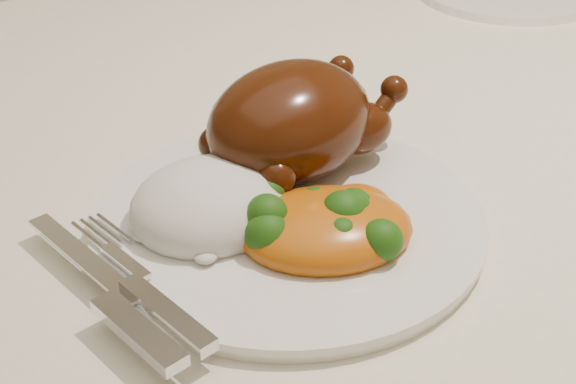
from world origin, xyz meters
TOP-DOWN VIEW (x-y plane):
  - dining_table at (0.00, 0.00)m, footprint 1.60×0.90m
  - tablecloth at (0.00, 0.00)m, footprint 1.73×1.03m
  - dinner_plate at (-0.14, -0.15)m, footprint 0.31×0.31m
  - roast_chicken at (-0.10, -0.09)m, footprint 0.19×0.14m
  - rice_mound at (-0.19, -0.12)m, footprint 0.13×0.11m
  - mac_and_cheese at (-0.13, -0.19)m, footprint 0.16×0.14m
  - cutlery at (-0.28, -0.18)m, footprint 0.06×0.20m

SIDE VIEW (x-z plane):
  - dining_table at x=0.00m, z-range 0.29..1.05m
  - tablecloth at x=0.00m, z-range 0.65..0.83m
  - dinner_plate at x=-0.14m, z-range 0.77..0.78m
  - cutlery at x=-0.28m, z-range 0.78..0.79m
  - mac_and_cheese at x=-0.13m, z-range 0.77..0.82m
  - rice_mound at x=-0.19m, z-range 0.76..0.82m
  - roast_chicken at x=-0.10m, z-range 0.78..0.87m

